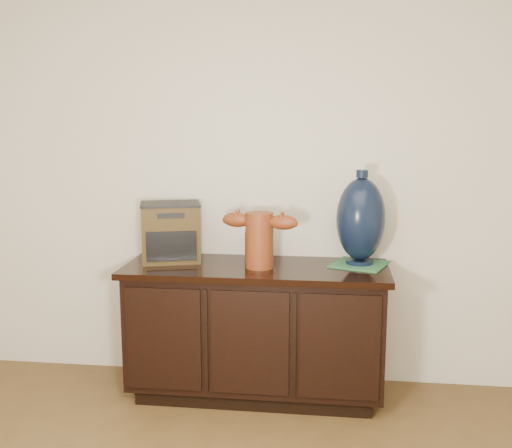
# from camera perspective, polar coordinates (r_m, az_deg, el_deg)

# --- Properties ---
(room) EXTENTS (5.00, 5.00, 5.00)m
(room) POSITION_cam_1_polar(r_m,az_deg,el_deg) (1.09, -15.02, -3.63)
(room) COLOR brown
(room) RESTS_ON ground
(sideboard) EXTENTS (1.46, 0.56, 0.75)m
(sideboard) POSITION_cam_1_polar(r_m,az_deg,el_deg) (3.43, -0.01, -10.00)
(sideboard) COLOR black
(sideboard) RESTS_ON ground
(terracotta_vessel) EXTENTS (0.43, 0.18, 0.30)m
(terracotta_vessel) POSITION_cam_1_polar(r_m,az_deg,el_deg) (3.25, 0.33, -1.23)
(terracotta_vessel) COLOR brown
(terracotta_vessel) RESTS_ON sideboard
(tv_radio) EXTENTS (0.39, 0.35, 0.33)m
(tv_radio) POSITION_cam_1_polar(r_m,az_deg,el_deg) (3.45, -8.11, -0.76)
(tv_radio) COLOR #3B2A0E
(tv_radio) RESTS_ON sideboard
(green_mat) EXTENTS (0.36, 0.36, 0.01)m
(green_mat) POSITION_cam_1_polar(r_m,az_deg,el_deg) (3.39, 9.82, -3.80)
(green_mat) COLOR #306B3D
(green_mat) RESTS_ON sideboard
(lamp_base) EXTENTS (0.34, 0.34, 0.52)m
(lamp_base) POSITION_cam_1_polar(r_m,az_deg,el_deg) (3.34, 9.95, 0.42)
(lamp_base) COLOR black
(lamp_base) RESTS_ON green_mat
(spray_can) EXTENTS (0.06, 0.06, 0.19)m
(spray_can) POSITION_cam_1_polar(r_m,az_deg,el_deg) (3.45, -0.54, -1.93)
(spray_can) COLOR #611410
(spray_can) RESTS_ON sideboard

